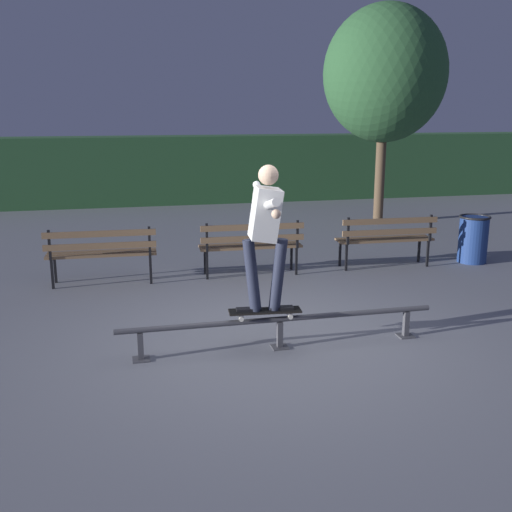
{
  "coord_description": "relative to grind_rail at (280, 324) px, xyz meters",
  "views": [
    {
      "loc": [
        -1.64,
        -6.19,
        2.56
      ],
      "look_at": [
        -0.08,
        0.61,
        0.85
      ],
      "focal_mm": 42.44,
      "sensor_mm": 36.0,
      "label": 1
    }
  ],
  "objects": [
    {
      "name": "skateboard",
      "position": [
        -0.17,
        0.0,
        0.16
      ],
      "size": [
        0.79,
        0.27,
        0.09
      ],
      "color": "black",
      "rests_on": "grind_rail"
    },
    {
      "name": "ground_plane",
      "position": [
        0.0,
        0.19,
        -0.27
      ],
      "size": [
        90.0,
        90.0,
        0.0
      ],
      "primitive_type": "plane",
      "color": "slate"
    },
    {
      "name": "park_bench_right_center",
      "position": [
        2.59,
        2.94,
        0.26
      ],
      "size": [
        1.61,
        0.47,
        0.88
      ],
      "color": "black",
      "rests_on": "ground"
    },
    {
      "name": "trash_can",
      "position": [
        4.19,
        2.95,
        0.14
      ],
      "size": [
        0.52,
        0.52,
        0.8
      ],
      "color": "navy",
      "rests_on": "ground"
    },
    {
      "name": "park_bench_left_center",
      "position": [
        0.33,
        2.94,
        0.26
      ],
      "size": [
        1.61,
        0.47,
        0.88
      ],
      "color": "black",
      "rests_on": "ground"
    },
    {
      "name": "tree_far_right",
      "position": [
        4.14,
        6.7,
        3.0
      ],
      "size": [
        2.67,
        2.67,
        4.76
      ],
      "color": "brown",
      "rests_on": "ground"
    },
    {
      "name": "hedge_backdrop",
      "position": [
        0.0,
        10.83,
        0.64
      ],
      "size": [
        24.0,
        1.2,
        1.82
      ],
      "primitive_type": "cube",
      "color": "#2D5B33",
      "rests_on": "ground"
    },
    {
      "name": "skateboarder",
      "position": [
        -0.17,
        -0.0,
        1.1
      ],
      "size": [
        0.63,
        1.4,
        1.56
      ],
      "color": "black",
      "rests_on": "skateboard"
    },
    {
      "name": "grind_rail",
      "position": [
        0.0,
        0.0,
        0.0
      ],
      "size": [
        3.53,
        0.18,
        0.36
      ],
      "color": "#47474C",
      "rests_on": "ground"
    },
    {
      "name": "park_bench_leftmost",
      "position": [
        -1.93,
        2.94,
        0.26
      ],
      "size": [
        1.61,
        0.47,
        0.88
      ],
      "color": "black",
      "rests_on": "ground"
    }
  ]
}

